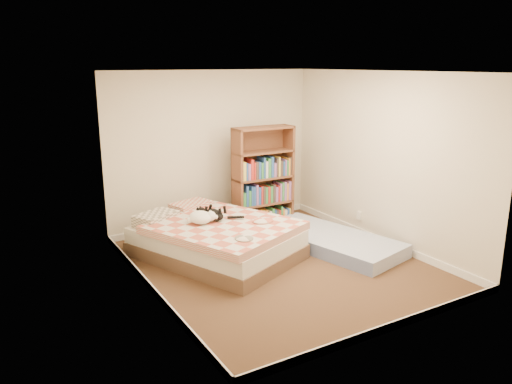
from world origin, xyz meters
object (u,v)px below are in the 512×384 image
bed (215,238)px  floor_mattress (329,240)px  white_dog (201,217)px  black_cat (214,214)px  bookshelf (262,192)px

bed → floor_mattress: bed is taller
bed → white_dog: size_ratio=5.97×
floor_mattress → black_cat: size_ratio=3.10×
bookshelf → white_dog: bookshelf is taller
bed → bookshelf: bookshelf is taller
bookshelf → black_cat: bearing=-151.0°
bed → bookshelf: (1.22, 0.75, 0.33)m
bookshelf → bed: bearing=-148.1°
black_cat → white_dog: 0.27m
bed → black_cat: bearing=43.9°
bed → black_cat: (0.05, 0.11, 0.32)m
white_dog → floor_mattress: bearing=-34.6°
bookshelf → floor_mattress: bookshelf is taller
floor_mattress → bookshelf: bearing=93.0°
floor_mattress → white_dog: (-1.79, 0.51, 0.50)m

